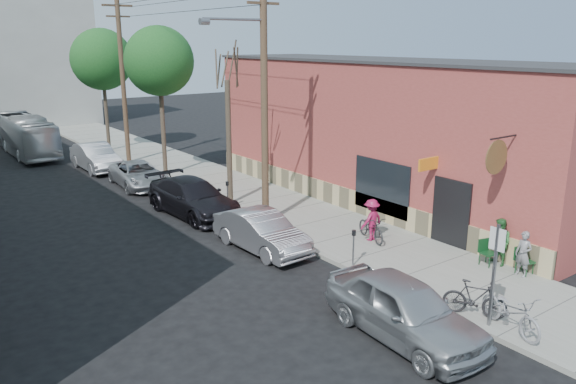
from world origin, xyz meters
TOP-DOWN VIEW (x-y plane):
  - ground at (0.00, 0.00)m, footprint 120.00×120.00m
  - sidewalk at (4.25, 11.00)m, footprint 4.50×58.00m
  - cafe_building at (8.99, 4.99)m, footprint 6.60×20.20m
  - sign_post at (2.35, -5.51)m, footprint 0.07×0.45m
  - parking_meter_near at (2.25, -0.38)m, footprint 0.14×0.14m
  - parking_meter_far at (2.25, 7.79)m, footprint 0.14×0.14m
  - utility_pole_near at (2.39, 5.08)m, footprint 3.57×0.28m
  - utility_pole_far at (2.45, 20.11)m, footprint 1.80×0.28m
  - tree_bare at (2.80, 8.47)m, footprint 0.24×0.24m
  - tree_leafy_mid at (2.80, 15.52)m, footprint 3.68×3.68m
  - tree_leafy_far at (2.80, 24.60)m, footprint 4.02×4.02m
  - patio_chair_a at (5.87, -3.04)m, footprint 0.60×0.60m
  - patio_chair_b at (6.20, -4.17)m, footprint 0.63×0.63m
  - patron_grey at (6.00, -4.19)m, footprint 0.39×0.56m
  - patron_green at (6.20, -3.22)m, footprint 0.81×0.92m
  - cyclist at (4.49, 1.05)m, footprint 1.07×0.67m
  - cyclist_bike at (4.49, 1.05)m, footprint 1.13×1.93m
  - parked_bike_a at (2.46, -4.95)m, footprint 1.24×1.72m
  - parked_bike_b at (2.54, -5.99)m, footprint 1.22×2.18m
  - car_0 at (0.25, -4.42)m, footprint 2.19×4.84m
  - car_1 at (0.80, 2.94)m, footprint 1.68×4.38m
  - car_2 at (0.80, 8.29)m, footprint 2.54×5.51m
  - car_3 at (0.80, 14.41)m, footprint 2.49×4.80m
  - car_4 at (0.27, 19.60)m, footprint 1.68×4.74m
  - bus at (-1.88, 27.00)m, footprint 2.26×9.36m

SIDE VIEW (x-z plane):
  - ground at x=0.00m, z-range 0.00..0.00m
  - sidewalk at x=4.25m, z-range 0.00..0.15m
  - patio_chair_a at x=5.87m, z-range 0.15..1.03m
  - patio_chair_b at x=6.20m, z-range 0.15..1.03m
  - cyclist_bike at x=4.49m, z-range 0.15..1.11m
  - car_3 at x=0.80m, z-range 0.00..1.29m
  - parked_bike_a at x=2.46m, z-range 0.15..1.17m
  - parked_bike_b at x=2.54m, z-range 0.15..1.23m
  - car_1 at x=0.80m, z-range 0.00..1.42m
  - car_4 at x=0.27m, z-range 0.00..1.56m
  - car_2 at x=0.80m, z-range 0.00..1.56m
  - car_0 at x=0.25m, z-range 0.00..1.61m
  - patron_grey at x=6.00m, z-range 0.15..1.63m
  - cyclist at x=4.49m, z-range 0.15..1.74m
  - patron_green at x=6.20m, z-range 0.15..1.75m
  - parking_meter_near at x=2.25m, z-range 0.36..1.60m
  - parking_meter_far at x=2.25m, z-range 0.36..1.60m
  - bus at x=-1.88m, z-range 0.00..2.60m
  - sign_post at x=2.35m, z-range 0.43..3.23m
  - tree_bare at x=2.80m, z-range 0.15..5.73m
  - cafe_building at x=8.99m, z-range 0.00..6.61m
  - utility_pole_far at x=2.45m, z-range 0.34..10.34m
  - utility_pole_near at x=2.39m, z-range 0.41..10.41m
  - tree_leafy_far at x=2.80m, z-range 2.15..10.21m
  - tree_leafy_mid at x=2.80m, z-range 2.31..10.35m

